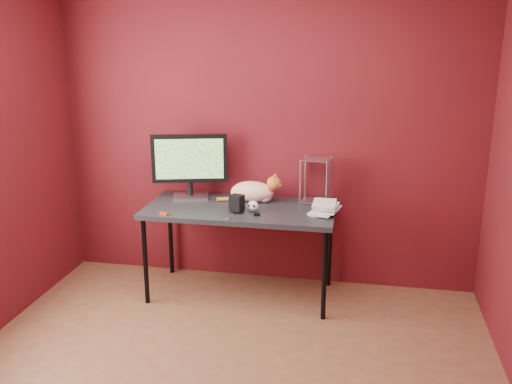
% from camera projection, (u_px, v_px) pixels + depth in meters
% --- Properties ---
extents(room, '(3.52, 3.52, 2.61)m').
position_uv_depth(room, '(211.00, 161.00, 3.00)').
color(room, brown).
rests_on(room, ground).
extents(desk, '(1.50, 0.70, 0.75)m').
position_uv_depth(desk, '(240.00, 213.00, 4.53)').
color(desk, black).
rests_on(desk, ground).
extents(monitor, '(0.61, 0.27, 0.54)m').
position_uv_depth(monitor, '(190.00, 163.00, 4.68)').
color(monitor, '#ADADB2').
rests_on(monitor, desk).
extents(cat, '(0.53, 0.22, 0.25)m').
position_uv_depth(cat, '(253.00, 191.00, 4.65)').
color(cat, orange).
rests_on(cat, desk).
extents(skull_mug, '(0.09, 0.09, 0.08)m').
position_uv_depth(skull_mug, '(253.00, 206.00, 4.40)').
color(skull_mug, white).
rests_on(skull_mug, desk).
extents(speaker, '(0.12, 0.12, 0.13)m').
position_uv_depth(speaker, '(237.00, 204.00, 4.38)').
color(speaker, black).
rests_on(speaker, desk).
extents(book_stack, '(0.24, 0.28, 0.96)m').
position_uv_depth(book_stack, '(316.00, 151.00, 4.28)').
color(book_stack, beige).
rests_on(book_stack, desk).
extents(wire_rack, '(0.23, 0.20, 0.37)m').
position_uv_depth(wire_rack, '(316.00, 180.00, 4.59)').
color(wire_rack, '#ADADB2').
rests_on(wire_rack, desk).
extents(pocket_knife, '(0.08, 0.05, 0.02)m').
position_uv_depth(pocket_knife, '(164.00, 214.00, 4.34)').
color(pocket_knife, '#A51F0C').
rests_on(pocket_knife, desk).
extents(black_gadget, '(0.05, 0.04, 0.02)m').
position_uv_depth(black_gadget, '(257.00, 214.00, 4.31)').
color(black_gadget, black).
rests_on(black_gadget, desk).
extents(washer, '(0.04, 0.04, 0.00)m').
position_uv_depth(washer, '(228.00, 218.00, 4.25)').
color(washer, '#ADADB2').
rests_on(washer, desk).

